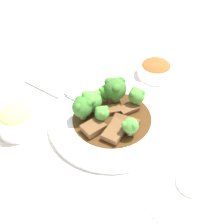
% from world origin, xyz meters
% --- Properties ---
extents(ground_plane, '(4.00, 4.00, 0.00)m').
position_xyz_m(ground_plane, '(0.00, 0.00, 0.00)').
color(ground_plane, silver).
extents(main_plate, '(0.30, 0.30, 0.02)m').
position_xyz_m(main_plate, '(0.00, 0.00, 0.01)').
color(main_plate, white).
rests_on(main_plate, ground_plane).
extents(beef_strip_0, '(0.05, 0.04, 0.01)m').
position_xyz_m(beef_strip_0, '(-0.06, -0.01, 0.03)').
color(beef_strip_0, brown).
rests_on(beef_strip_0, main_plate).
extents(beef_strip_1, '(0.07, 0.06, 0.01)m').
position_xyz_m(beef_strip_1, '(-0.02, -0.05, 0.03)').
color(beef_strip_1, brown).
rests_on(beef_strip_1, main_plate).
extents(beef_strip_2, '(0.06, 0.07, 0.01)m').
position_xyz_m(beef_strip_2, '(0.01, -0.04, 0.02)').
color(beef_strip_2, brown).
rests_on(beef_strip_2, main_plate).
extents(beef_strip_3, '(0.05, 0.03, 0.01)m').
position_xyz_m(beef_strip_3, '(0.05, -0.01, 0.02)').
color(beef_strip_3, brown).
rests_on(beef_strip_3, main_plate).
extents(beef_strip_4, '(0.06, 0.05, 0.01)m').
position_xyz_m(beef_strip_4, '(0.01, 0.02, 0.02)').
color(beef_strip_4, brown).
rests_on(beef_strip_4, main_plate).
extents(broccoli_floret_0, '(0.05, 0.05, 0.06)m').
position_xyz_m(broccoli_floret_0, '(0.04, 0.04, 0.06)').
color(broccoli_floret_0, '#8EB756').
rests_on(broccoli_floret_0, main_plate).
extents(broccoli_floret_1, '(0.04, 0.04, 0.04)m').
position_xyz_m(broccoli_floret_1, '(-0.00, -0.07, 0.05)').
color(broccoli_floret_1, '#8EB756').
rests_on(broccoli_floret_1, main_plate).
extents(broccoli_floret_2, '(0.05, 0.05, 0.06)m').
position_xyz_m(broccoli_floret_2, '(-0.06, 0.04, 0.05)').
color(broccoli_floret_2, '#7FA84C').
rests_on(broccoli_floret_2, main_plate).
extents(broccoli_floret_3, '(0.05, 0.05, 0.05)m').
position_xyz_m(broccoli_floret_3, '(-0.03, 0.05, 0.05)').
color(broccoli_floret_3, '#8EB756').
rests_on(broccoli_floret_3, main_plate).
extents(broccoli_floret_4, '(0.03, 0.03, 0.04)m').
position_xyz_m(broccoli_floret_4, '(0.02, 0.06, 0.05)').
color(broccoli_floret_4, '#8EB756').
rests_on(broccoli_floret_4, main_plate).
extents(broccoli_floret_5, '(0.04, 0.04, 0.05)m').
position_xyz_m(broccoli_floret_5, '(0.07, -0.00, 0.05)').
color(broccoli_floret_5, '#8EB756').
rests_on(broccoli_floret_5, main_plate).
extents(broccoli_floret_6, '(0.03, 0.03, 0.04)m').
position_xyz_m(broccoli_floret_6, '(-0.03, -0.00, 0.05)').
color(broccoli_floret_6, '#8EB756').
rests_on(broccoli_floret_6, main_plate).
extents(serving_spoon, '(0.10, 0.23, 0.01)m').
position_xyz_m(serving_spoon, '(-0.03, 0.09, 0.03)').
color(serving_spoon, silver).
rests_on(serving_spoon, main_plate).
extents(side_bowl_kimchi, '(0.10, 0.10, 0.04)m').
position_xyz_m(side_bowl_kimchi, '(0.21, 0.08, 0.02)').
color(side_bowl_kimchi, white).
rests_on(side_bowl_kimchi, ground_plane).
extents(side_bowl_appetizer, '(0.09, 0.09, 0.06)m').
position_xyz_m(side_bowl_appetizer, '(-0.19, 0.11, 0.03)').
color(side_bowl_appetizer, white).
rests_on(side_bowl_appetizer, ground_plane).
extents(sauce_dish, '(0.07, 0.07, 0.01)m').
position_xyz_m(sauce_dish, '(0.03, -0.23, 0.01)').
color(sauce_dish, white).
rests_on(sauce_dish, ground_plane).
extents(paper_napkin, '(0.11, 0.08, 0.01)m').
position_xyz_m(paper_napkin, '(-0.03, -0.24, 0.00)').
color(paper_napkin, silver).
rests_on(paper_napkin, ground_plane).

